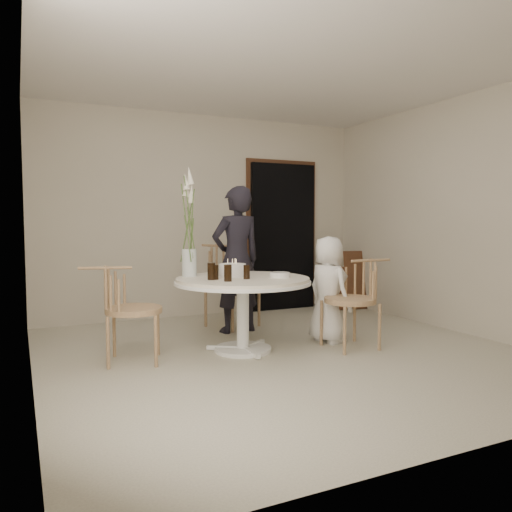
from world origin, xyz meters
name	(u,v)px	position (x,y,z in m)	size (l,w,h in m)	color
ground	(286,353)	(0.00, 0.00, 0.00)	(4.50, 4.50, 0.00)	beige
room_shell	(287,185)	(0.00, 0.00, 1.62)	(4.50, 4.50, 4.50)	white
doorway	(283,237)	(1.15, 2.19, 1.05)	(1.00, 0.10, 2.10)	black
door_trim	(281,233)	(1.15, 2.23, 1.11)	(1.12, 0.03, 2.22)	#53321C
table	(243,289)	(-0.35, 0.25, 0.62)	(1.33, 1.33, 0.73)	white
picture_frame	(345,280)	(1.95, 1.76, 0.42)	(0.64, 0.04, 0.85)	#53321C
chair_far	(224,273)	(-0.04, 1.50, 0.64)	(0.69, 0.72, 1.00)	tan
chair_right	(361,290)	(0.80, -0.10, 0.58)	(0.55, 0.52, 0.90)	tan
chair_left	(120,300)	(-1.51, 0.37, 0.57)	(0.61, 0.58, 0.88)	tan
girl	(236,260)	(-0.06, 1.08, 0.84)	(0.61, 0.40, 1.68)	black
boy	(328,289)	(0.62, 0.21, 0.56)	(0.55, 0.36, 1.12)	white
birthday_cake	(232,270)	(-0.41, 0.37, 0.79)	(0.27, 0.27, 0.18)	white
cola_tumbler_a	(228,273)	(-0.60, 0.03, 0.81)	(0.07, 0.07, 0.15)	black
cola_tumbler_b	(247,272)	(-0.37, 0.12, 0.80)	(0.06, 0.06, 0.13)	black
cola_tumbler_c	(211,271)	(-0.69, 0.21, 0.81)	(0.07, 0.07, 0.16)	black
cola_tumbler_d	(215,272)	(-0.65, 0.21, 0.80)	(0.06, 0.06, 0.14)	black
plate_stack	(280,275)	(-0.01, 0.12, 0.75)	(0.20, 0.20, 0.05)	white
flower_vase	(189,234)	(-0.78, 0.59, 1.15)	(0.15, 0.15, 1.08)	silver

